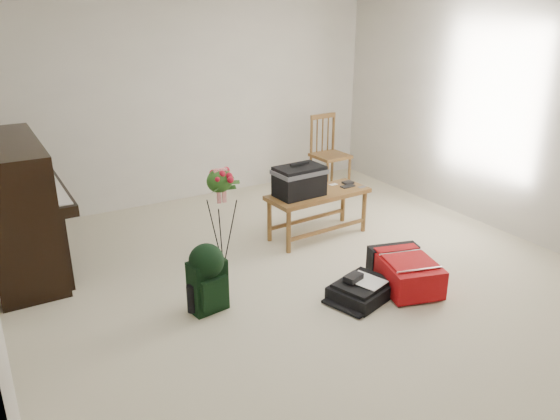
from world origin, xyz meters
TOP-DOWN VIEW (x-y plane):
  - floor at (0.00, 0.00)m, footprint 5.00×5.50m
  - wall_back at (0.00, 2.75)m, footprint 5.00×0.04m
  - wall_right at (2.50, 0.00)m, footprint 0.04×5.50m
  - piano at (-2.19, 1.60)m, footprint 0.71×1.50m
  - bench at (0.48, 0.89)m, footprint 1.14×0.51m
  - dining_chair at (1.68, 2.14)m, footprint 0.45×0.45m
  - red_suitcase at (0.67, -0.42)m, footprint 0.61×0.77m
  - black_duffel at (0.22, -0.43)m, footprint 0.61×0.55m
  - green_backpack at (-0.99, 0.05)m, footprint 0.32×0.29m
  - flower_stand at (-0.57, 0.68)m, footprint 0.33×0.33m

SIDE VIEW (x-z plane):
  - floor at x=0.00m, z-range -0.01..0.01m
  - black_duffel at x=0.22m, z-range -0.03..0.19m
  - red_suitcase at x=0.67m, z-range 0.01..0.29m
  - green_backpack at x=-0.99m, z-range 0.03..0.62m
  - dining_chair at x=1.68m, z-range -0.01..0.98m
  - flower_stand at x=-0.57m, z-range -0.01..1.01m
  - piano at x=-2.19m, z-range -0.03..1.22m
  - bench at x=0.48m, z-range 0.18..1.04m
  - wall_back at x=0.00m, z-range 0.00..2.50m
  - wall_right at x=2.50m, z-range 0.00..2.50m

